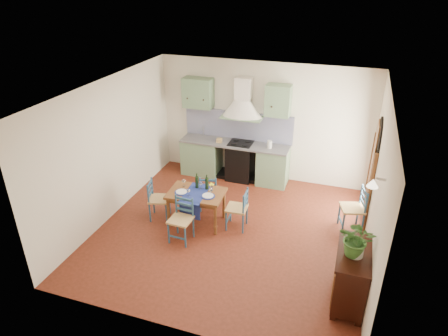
{
  "coord_description": "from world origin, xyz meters",
  "views": [
    {
      "loc": [
        1.93,
        -6.14,
        4.59
      ],
      "look_at": [
        -0.23,
        0.3,
        1.2
      ],
      "focal_mm": 32.0,
      "sensor_mm": 36.0,
      "label": 1
    }
  ],
  "objects": [
    {
      "name": "chair_near",
      "position": [
        -0.78,
        -0.53,
        0.44
      ],
      "size": [
        0.42,
        0.42,
        0.86
      ],
      "color": "navy",
      "rests_on": "ground"
    },
    {
      "name": "floor",
      "position": [
        0.0,
        0.0,
        0.0
      ],
      "size": [
        5.0,
        5.0,
        0.0
      ],
      "primitive_type": "plane",
      "color": "#431B0E",
      "rests_on": "ground"
    },
    {
      "name": "potted_plant",
      "position": [
        2.25,
        -1.24,
        1.21
      ],
      "size": [
        0.55,
        0.49,
        0.55
      ],
      "primitive_type": "imported",
      "rotation": [
        0.0,
        0.0,
        -0.13
      ],
      "color": "#346528",
      "rests_on": "sideboard"
    },
    {
      "name": "chair_far",
      "position": [
        -0.68,
        0.63,
        0.42
      ],
      "size": [
        0.46,
        0.46,
        0.81
      ],
      "color": "navy",
      "rests_on": "ground"
    },
    {
      "name": "back_wall",
      "position": [
        -0.47,
        2.29,
        1.05
      ],
      "size": [
        5.0,
        0.96,
        2.8
      ],
      "color": "beige",
      "rests_on": "ground"
    },
    {
      "name": "right_wall",
      "position": [
        2.5,
        0.28,
        1.34
      ],
      "size": [
        0.26,
        5.0,
        2.8
      ],
      "color": "beige",
      "rests_on": "ground"
    },
    {
      "name": "chair_right",
      "position": [
        0.1,
        0.17,
        0.43
      ],
      "size": [
        0.41,
        0.41,
        0.84
      ],
      "color": "navy",
      "rests_on": "ground"
    },
    {
      "name": "dining_table",
      "position": [
        -0.73,
        0.08,
        0.61
      ],
      "size": [
        1.11,
        0.84,
        1.01
      ],
      "color": "brown",
      "rests_on": "ground"
    },
    {
      "name": "sideboard",
      "position": [
        2.26,
        -1.16,
        0.51
      ],
      "size": [
        0.5,
        1.05,
        0.94
      ],
      "color": "black",
      "rests_on": "ground"
    },
    {
      "name": "ceiling",
      "position": [
        0.0,
        0.0,
        2.8
      ],
      "size": [
        5.0,
        5.0,
        0.01
      ],
      "primitive_type": "cube",
      "color": "white",
      "rests_on": "back_wall"
    },
    {
      "name": "chair_left",
      "position": [
        -1.54,
        -0.01,
        0.44
      ],
      "size": [
        0.48,
        0.48,
        0.84
      ],
      "color": "navy",
      "rests_on": "ground"
    },
    {
      "name": "left_wall",
      "position": [
        -2.5,
        0.0,
        1.4
      ],
      "size": [
        0.04,
        5.0,
        2.8
      ],
      "primitive_type": "cube",
      "color": "beige",
      "rests_on": "ground"
    },
    {
      "name": "chair_spare",
      "position": [
        2.23,
        0.82,
        0.47
      ],
      "size": [
        0.53,
        0.53,
        0.91
      ],
      "color": "navy",
      "rests_on": "ground"
    }
  ]
}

